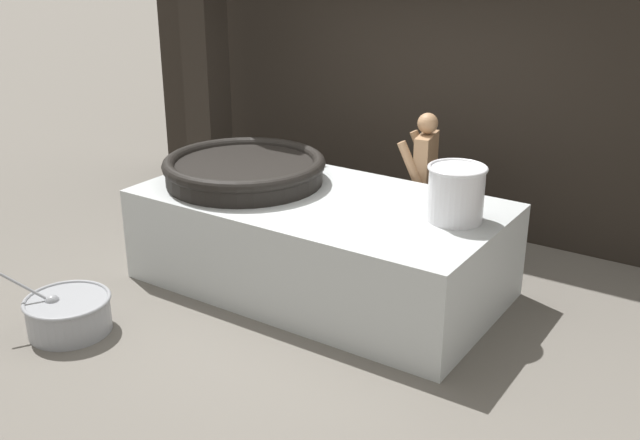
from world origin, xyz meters
The scene contains 8 objects.
ground_plane centered at (0.00, 0.00, 0.00)m, with size 60.00×60.00×0.00m, color #666059.
back_wall centered at (0.00, 2.23, 2.23)m, with size 8.06×0.24×4.46m, color black.
support_pillar centered at (-2.44, 1.25, 2.23)m, with size 0.39×0.39×4.46m, color black.
hearth_platform centered at (0.00, 0.00, 0.45)m, with size 3.32×1.76×0.89m.
giant_wok_near centered at (-0.84, -0.04, 1.02)m, with size 1.56×1.56×0.25m.
stock_pot centered at (1.25, 0.15, 1.14)m, with size 0.50×0.50×0.47m.
cook centered at (0.44, 1.24, 0.80)m, with size 0.40×0.58×1.48m.
prep_bowl_vegetables centered at (-1.28, -1.88, 0.17)m, with size 0.83×0.72×0.60m.
Camera 1 is at (3.54, -5.33, 3.18)m, focal length 42.00 mm.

